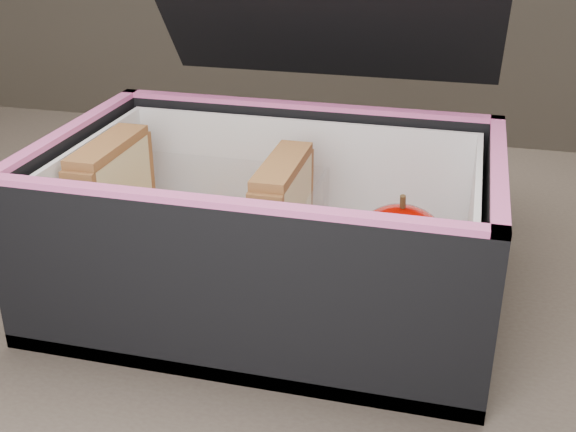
{
  "coord_description": "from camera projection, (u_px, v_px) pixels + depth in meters",
  "views": [
    {
      "loc": [
        0.11,
        -0.44,
        1.03
      ],
      "look_at": [
        -0.01,
        0.02,
        0.81
      ],
      "focal_mm": 45.0,
      "sensor_mm": 36.0,
      "label": 1
    }
  ],
  "objects": [
    {
      "name": "kitchen_table",
      "position": [
        292.0,
        404.0,
        0.57
      ],
      "size": [
        1.2,
        0.8,
        0.75
      ],
      "color": "brown",
      "rests_on": "ground"
    },
    {
      "name": "lunch_bag",
      "position": [
        273.0,
        214.0,
        0.52
      ],
      "size": [
        0.31,
        0.33,
        0.28
      ],
      "color": "black",
      "rests_on": "kitchen_table"
    },
    {
      "name": "plastic_tub",
      "position": [
        197.0,
        231.0,
        0.53
      ],
      "size": [
        0.17,
        0.12,
        0.07
      ],
      "primitive_type": null,
      "color": "white",
      "rests_on": "lunch_bag"
    },
    {
      "name": "sandwich_left",
      "position": [
        114.0,
        203.0,
        0.54
      ],
      "size": [
        0.02,
        0.09,
        0.1
      ],
      "color": "beige",
      "rests_on": "plastic_tub"
    },
    {
      "name": "sandwich_right",
      "position": [
        283.0,
        223.0,
        0.51
      ],
      "size": [
        0.02,
        0.08,
        0.09
      ],
      "color": "beige",
      "rests_on": "plastic_tub"
    },
    {
      "name": "carrot_sticks",
      "position": [
        195.0,
        253.0,
        0.53
      ],
      "size": [
        0.05,
        0.15,
        0.03
      ],
      "color": "orange",
      "rests_on": "plastic_tub"
    },
    {
      "name": "paper_napkin",
      "position": [
        396.0,
        291.0,
        0.51
      ],
      "size": [
        0.08,
        0.09,
        0.01
      ],
      "primitive_type": "cube",
      "rotation": [
        0.0,
        0.0,
        -0.28
      ],
      "color": "white",
      "rests_on": "lunch_bag"
    },
    {
      "name": "red_apple",
      "position": [
        399.0,
        250.0,
        0.5
      ],
      "size": [
        0.08,
        0.08,
        0.07
      ],
      "rotation": [
        0.0,
        0.0,
        -0.11
      ],
      "color": "#7E0300",
      "rests_on": "paper_napkin"
    }
  ]
}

